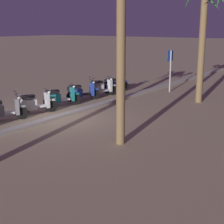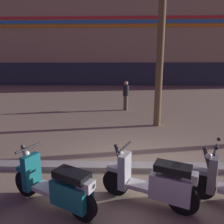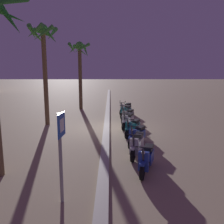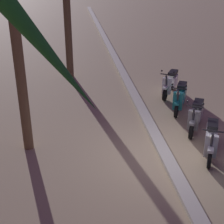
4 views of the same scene
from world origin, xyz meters
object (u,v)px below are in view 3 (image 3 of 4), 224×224
at_px(scooter_blue_lead_nearest, 147,158).
at_px(scooter_silver_gap_after_mid, 137,145).
at_px(crossing_sign, 61,148).
at_px(scooter_blue_last_in_row, 138,135).
at_px(palm_tree_near_sign, 43,48).
at_px(palm_tree_far_corner, 80,60).
at_px(scooter_silver_tail_end, 128,121).
at_px(scooter_teal_mid_rear, 133,127).
at_px(scooter_grey_mid_front, 128,116).
at_px(scooter_teal_mid_centre, 126,112).
at_px(scooter_white_second_in_line, 126,109).

bearing_deg(scooter_blue_lead_nearest, scooter_silver_gap_after_mid, 6.23).
bearing_deg(crossing_sign, scooter_blue_last_in_row, -27.80).
bearing_deg(palm_tree_near_sign, palm_tree_far_corner, -12.41).
height_order(scooter_silver_gap_after_mid, palm_tree_far_corner, palm_tree_far_corner).
xyz_separation_m(scooter_silver_tail_end, palm_tree_near_sign, (1.01, 5.30, 4.46)).
bearing_deg(scooter_silver_gap_after_mid, scooter_silver_tail_end, -0.01).
height_order(scooter_silver_gap_after_mid, scooter_teal_mid_rear, same).
bearing_deg(scooter_grey_mid_front, crossing_sign, 165.57).
bearing_deg(palm_tree_near_sign, scooter_teal_mid_centre, -68.08).
height_order(scooter_white_second_in_line, palm_tree_near_sign, palm_tree_near_sign).
xyz_separation_m(scooter_white_second_in_line, crossing_sign, (-12.87, 2.58, 1.04)).
bearing_deg(scooter_silver_tail_end, scooter_teal_mid_rear, -174.83).
bearing_deg(scooter_blue_last_in_row, scooter_silver_tail_end, 3.47).
bearing_deg(scooter_teal_mid_rear, scooter_blue_last_in_row, -178.34).
relative_size(palm_tree_far_corner, palm_tree_near_sign, 0.97).
distance_m(scooter_blue_lead_nearest, scooter_teal_mid_centre, 9.40).
bearing_deg(scooter_teal_mid_centre, scooter_teal_mid_rear, -179.54).
bearing_deg(scooter_teal_mid_rear, scooter_blue_lead_nearest, -179.91).
height_order(scooter_silver_tail_end, scooter_grey_mid_front, scooter_grey_mid_front).
distance_m(scooter_blue_last_in_row, crossing_sign, 5.63).
xyz_separation_m(scooter_blue_lead_nearest, scooter_white_second_in_line, (10.91, -0.04, 0.03)).
relative_size(scooter_silver_tail_end, scooter_grey_mid_front, 1.03).
relative_size(scooter_silver_tail_end, palm_tree_near_sign, 0.26).
height_order(scooter_grey_mid_front, palm_tree_near_sign, palm_tree_near_sign).
height_order(scooter_blue_last_in_row, scooter_white_second_in_line, same).
relative_size(scooter_silver_gap_after_mid, scooter_blue_last_in_row, 1.01).
bearing_deg(scooter_grey_mid_front, scooter_silver_gap_after_mid, 178.81).
xyz_separation_m(scooter_teal_mid_rear, scooter_grey_mid_front, (3.26, 0.02, 0.01)).
xyz_separation_m(scooter_blue_lead_nearest, scooter_silver_gap_after_mid, (1.47, 0.16, 0.02)).
height_order(crossing_sign, palm_tree_near_sign, palm_tree_near_sign).
relative_size(scooter_blue_lead_nearest, scooter_grey_mid_front, 1.07).
distance_m(scooter_silver_tail_end, crossing_sign, 8.58).
xyz_separation_m(scooter_white_second_in_line, palm_tree_near_sign, (-3.69, 5.50, 4.45)).
bearing_deg(crossing_sign, scooter_blue_lead_nearest, -52.26).
relative_size(scooter_teal_mid_centre, palm_tree_near_sign, 0.27).
height_order(scooter_blue_lead_nearest, palm_tree_near_sign, palm_tree_near_sign).
distance_m(scooter_grey_mid_front, scooter_teal_mid_centre, 1.61).
xyz_separation_m(scooter_teal_mid_centre, palm_tree_far_corner, (4.22, 4.00, 4.07)).
relative_size(crossing_sign, palm_tree_far_corner, 0.39).
height_order(scooter_silver_tail_end, scooter_white_second_in_line, scooter_white_second_in_line).
height_order(scooter_blue_lead_nearest, crossing_sign, crossing_sign).
bearing_deg(scooter_teal_mid_rear, scooter_white_second_in_line, -0.42).
bearing_deg(scooter_white_second_in_line, crossing_sign, 168.67).
xyz_separation_m(scooter_teal_mid_rear, palm_tree_near_sign, (2.70, 5.45, 4.47)).
bearing_deg(scooter_grey_mid_front, scooter_blue_lead_nearest, -179.78).
bearing_deg(scooter_teal_mid_centre, scooter_grey_mid_front, -179.42).
height_order(scooter_blue_last_in_row, scooter_teal_mid_rear, scooter_blue_last_in_row).
xyz_separation_m(scooter_blue_lead_nearest, scooter_silver_tail_end, (6.21, 0.16, 0.02)).
distance_m(scooter_teal_mid_centre, palm_tree_near_sign, 7.33).
xyz_separation_m(palm_tree_far_corner, palm_tree_near_sign, (-6.39, 1.41, 0.38)).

